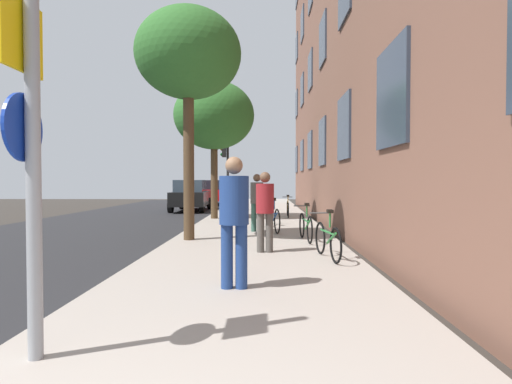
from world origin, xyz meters
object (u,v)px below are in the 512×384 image
bicycle_0 (328,239)px  car_0 (191,195)px  tree_near (188,55)px  bicycle_3 (265,215)px  traffic_light (226,162)px  pedestrian_0 (234,213)px  bicycle_1 (306,226)px  bicycle_4 (288,208)px  bicycle_2 (273,218)px  car_1 (214,192)px  pedestrian_2 (257,199)px  tree_far (214,116)px  pedestrian_1 (265,206)px  sign_post (30,130)px

bicycle_0 → car_0: bearing=109.6°
tree_near → bicycle_3: size_ratio=3.52×
traffic_light → bicycle_3: traffic_light is taller
pedestrian_0 → bicycle_3: bearing=87.0°
bicycle_1 → pedestrian_0: (-1.42, -4.67, 0.66)m
bicycle_0 → bicycle_4: bearing=91.5°
bicycle_2 → car_1: 16.25m
pedestrian_2 → tree_far: bearing=112.3°
bicycle_4 → bicycle_2: bearing=-97.8°
traffic_light → pedestrian_0: traffic_light is taller
bicycle_4 → tree_far: bearing=-165.4°
car_0 → tree_far: bearing=-71.5°
traffic_light → bicycle_4: size_ratio=2.05×
tree_near → tree_far: bearing=90.8°
traffic_light → tree_far: tree_far is taller
bicycle_2 → pedestrian_2: pedestrian_2 is taller
bicycle_1 → pedestrian_2: bearing=123.2°
traffic_light → car_1: 7.26m
tree_near → bicycle_3: (1.89, 3.29, -4.21)m
bicycle_1 → car_0: car_0 is taller
tree_near → bicycle_2: tree_near is taller
bicycle_3 → car_1: (-3.39, 14.26, 0.36)m
tree_far → bicycle_3: 4.96m
bicycle_4 → pedestrian_2: bearing=-103.1°
tree_near → car_0: (-1.98, 11.70, -3.85)m
tree_near → bicycle_2: 5.00m
bicycle_2 → bicycle_0: bearing=-77.4°
bicycle_1 → bicycle_4: 6.91m
bicycle_1 → car_1: (-4.39, 17.67, 0.36)m
bicycle_0 → pedestrian_1: bearing=149.3°
bicycle_4 → pedestrian_1: size_ratio=1.03×
sign_post → bicycle_2: bearing=76.3°
traffic_light → pedestrian_0: 15.56m
sign_post → bicycle_0: sign_post is taller
car_1 → bicycle_3: bearing=-76.6°
traffic_light → pedestrian_1: 12.70m
tree_far → pedestrian_2: tree_far is taller
pedestrian_1 → bicycle_4: bearing=83.8°
car_1 → bicycle_1: bearing=-76.0°
bicycle_4 → car_0: (-4.81, 4.92, 0.37)m
bicycle_0 → car_0: 15.12m
bicycle_3 → car_1: size_ratio=0.39×
pedestrian_2 → car_1: size_ratio=0.40×
sign_post → tree_near: bearing=89.8°
traffic_light → pedestrian_0: bearing=-84.3°
tree_far → pedestrian_2: size_ratio=3.20×
tree_far → pedestrian_1: 8.67m
tree_near → bicycle_4: 8.48m
bicycle_2 → pedestrian_0: bearing=-95.8°
tree_near → bicycle_0: 5.80m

